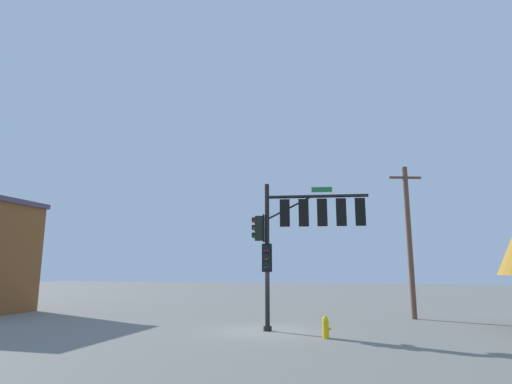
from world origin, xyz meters
TOP-DOWN VIEW (x-y plane):
  - ground_plane at (0.00, 0.00)m, footprint 120.00×120.00m
  - signal_pole_assembly at (1.43, 0.18)m, footprint 5.12×1.59m
  - utility_pole at (6.53, 6.08)m, footprint 1.75×0.67m
  - fire_hydrant at (2.59, -1.33)m, footprint 0.33×0.24m

SIDE VIEW (x-z plane):
  - ground_plane at x=0.00m, z-range 0.00..0.00m
  - fire_hydrant at x=2.59m, z-range 0.00..0.83m
  - utility_pole at x=6.53m, z-range 0.13..8.37m
  - signal_pole_assembly at x=1.43m, z-range 1.26..7.64m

